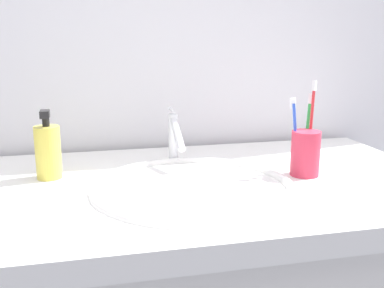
{
  "coord_description": "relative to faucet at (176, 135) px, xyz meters",
  "views": [
    {
      "loc": [
        -0.22,
        -0.96,
        1.18
      ],
      "look_at": [
        0.0,
        -0.02,
        0.95
      ],
      "focal_mm": 43.51,
      "sensor_mm": 36.0,
      "label": 1
    }
  ],
  "objects": [
    {
      "name": "faucet",
      "position": [
        0.0,
        0.0,
        0.0
      ],
      "size": [
        0.02,
        0.15,
        0.13
      ],
      "color": "silver",
      "rests_on": "sink_basin"
    },
    {
      "name": "soap_dispenser",
      "position": [
        -0.31,
        -0.06,
        -0.01
      ],
      "size": [
        0.06,
        0.06,
        0.16
      ],
      "color": "#DBCC4C",
      "rests_on": "vanity_counter"
    },
    {
      "name": "toothbrush_red",
      "position": [
        0.29,
        -0.15,
        0.05
      ],
      "size": [
        0.03,
        0.03,
        0.21
      ],
      "color": "red",
      "rests_on": "toothbrush_cup"
    },
    {
      "name": "sink_basin",
      "position": [
        0.0,
        -0.21,
        -0.1
      ],
      "size": [
        0.44,
        0.44,
        0.1
      ],
      "color": "white",
      "rests_on": "vanity_counter"
    },
    {
      "name": "toothbrush_green",
      "position": [
        0.29,
        -0.15,
        0.04
      ],
      "size": [
        0.04,
        0.05,
        0.18
      ],
      "color": "green",
      "rests_on": "toothbrush_cup"
    },
    {
      "name": "toothbrush_cup",
      "position": [
        0.27,
        -0.18,
        -0.02
      ],
      "size": [
        0.07,
        0.07,
        0.1
      ],
      "primitive_type": "cylinder",
      "color": "#D8334C",
      "rests_on": "vanity_counter"
    },
    {
      "name": "tiled_wall_back",
      "position": [
        -0.0,
        0.2,
        0.27
      ],
      "size": [
        2.37,
        0.04,
        2.4
      ],
      "primitive_type": "cube",
      "color": "silver",
      "rests_on": "ground"
    },
    {
      "name": "toothbrush_blue",
      "position": [
        0.24,
        -0.17,
        0.03
      ],
      "size": [
        0.03,
        0.02,
        0.17
      ],
      "color": "blue",
      "rests_on": "toothbrush_cup"
    }
  ]
}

